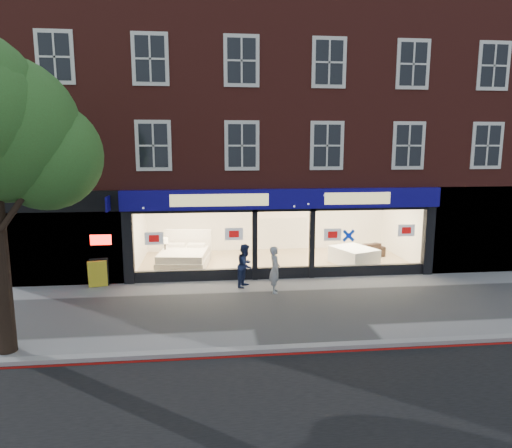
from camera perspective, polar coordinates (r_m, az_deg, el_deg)
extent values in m
plane|color=gray|center=(14.05, 5.53, -10.26)|extent=(120.00, 120.00, 0.00)
cube|color=#8C0A07|center=(11.26, 8.85, -15.55)|extent=(60.00, 0.10, 0.01)
cube|color=gray|center=(11.41, 8.59, -14.89)|extent=(60.00, 0.25, 0.12)
cube|color=tan|center=(18.97, 2.30, -4.74)|extent=(11.00, 4.50, 0.10)
cube|color=maroon|center=(20.18, 1.67, 15.03)|extent=(19.00, 8.00, 6.70)
cube|color=#2D2D30|center=(20.80, 1.72, 24.67)|extent=(19.00, 8.00, 0.30)
cube|color=#0E0776|center=(16.13, 3.62, 3.17)|extent=(11.40, 0.28, 0.70)
cube|color=black|center=(16.86, 3.40, -6.08)|extent=(11.00, 0.18, 0.40)
cube|color=black|center=(16.57, -15.67, -2.80)|extent=(0.35, 0.30, 2.60)
cube|color=black|center=(18.31, 20.70, -1.89)|extent=(0.35, 0.30, 2.60)
cube|color=white|center=(16.26, -7.87, -2.21)|extent=(4.20, 0.02, 2.10)
cube|color=white|center=(17.33, 14.15, -1.68)|extent=(4.20, 0.02, 2.10)
cube|color=white|center=(16.79, 3.34, -2.80)|extent=(1.80, 0.02, 2.10)
cube|color=silver|center=(20.89, 1.41, 0.12)|extent=(11.00, 0.20, 2.60)
cube|color=#FFEAC6|center=(18.50, 2.36, 2.93)|extent=(11.00, 4.50, 0.12)
cube|color=black|center=(17.21, -22.50, -1.53)|extent=(3.80, 0.60, 3.30)
cube|color=#FF140C|center=(16.58, -18.84, -1.89)|extent=(0.70, 0.04, 0.35)
cube|color=black|center=(19.35, 25.85, -0.58)|extent=(4.00, 0.40, 3.30)
sphere|color=#345D22|center=(11.09, -28.28, 11.73)|extent=(2.40, 2.40, 2.40)
cube|color=silver|center=(18.15, -9.04, -4.75)|extent=(2.09, 2.37, 0.38)
cube|color=silver|center=(18.07, -9.07, -3.76)|extent=(2.01, 2.28, 0.27)
cube|color=silver|center=(19.13, -8.47, -2.58)|extent=(1.92, 0.37, 1.29)
cube|color=silver|center=(18.84, -9.87, -2.61)|extent=(0.73, 0.43, 0.13)
cube|color=silver|center=(18.70, -7.45, -2.64)|extent=(0.73, 0.43, 0.13)
cube|color=brown|center=(18.49, -11.25, -4.27)|extent=(0.46, 0.46, 0.55)
cube|color=white|center=(18.83, 12.10, -4.56)|extent=(1.85, 2.05, 0.22)
cube|color=white|center=(18.78, 12.12, -3.91)|extent=(1.85, 2.05, 0.22)
cube|color=white|center=(18.73, 12.15, -3.25)|extent=(1.85, 2.05, 0.22)
imported|color=black|center=(19.94, 12.82, -3.20)|extent=(2.28, 1.45, 0.62)
cube|color=yellow|center=(16.62, -19.10, -5.82)|extent=(0.71, 0.53, 0.98)
imported|color=#A6A9AD|center=(15.07, 2.38, -5.71)|extent=(0.42, 0.60, 1.56)
imported|color=#1B264D|center=(15.69, -1.33, -5.20)|extent=(0.84, 0.91, 1.50)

